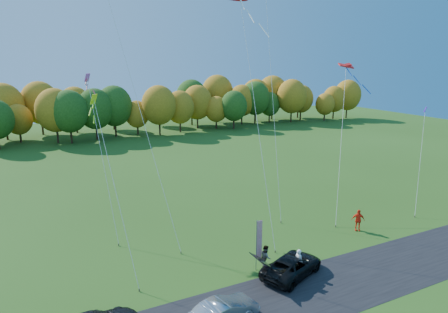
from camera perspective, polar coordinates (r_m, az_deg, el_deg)
name	(u,v)px	position (r m, az deg, el deg)	size (l,w,h in m)	color
ground	(261,268)	(29.97, 5.35, -15.64)	(160.00, 160.00, 0.00)	#264C14
asphalt_strip	(295,297)	(27.16, 10.07, -19.18)	(90.00, 6.00, 0.01)	black
tree_line	(109,137)	(79.65, -16.04, 2.63)	(116.00, 12.00, 10.00)	#1E4711
black_suv	(292,266)	(29.11, 9.69, -15.12)	(2.38, 5.16, 1.44)	black
silver_sedan	(223,312)	(24.28, -0.14, -21.33)	(1.54, 4.41, 1.45)	#A5A4A8
person_tailgate_a	(299,261)	(29.29, 10.64, -14.52)	(0.67, 0.44, 1.84)	white
person_tailgate_b	(266,257)	(29.60, 5.99, -14.09)	(0.86, 0.67, 1.78)	gray
person_east	(358,220)	(37.23, 18.59, -8.60)	(1.14, 0.47, 1.94)	#F73217
feather_flag	(259,239)	(28.78, 4.96, -11.72)	(0.51, 0.12, 3.81)	#999999
kite_delta_blue	(135,91)	(32.81, -12.66, 9.13)	(4.72, 10.92, 25.14)	#4C3F33
kite_parafoil_orange	(269,47)	(40.17, 6.50, 15.22)	(5.38, 11.67, 31.78)	#4C3F33
kite_delta_red	(256,109)	(33.76, 4.55, 6.73)	(3.36, 10.84, 21.57)	#4C3F33
kite_parafoil_rainbow	(341,138)	(41.08, 16.43, 2.57)	(9.47, 8.90, 14.61)	#4C3F33
kite_diamond_yellow	(115,190)	(27.68, -15.26, -4.58)	(1.70, 6.17, 12.69)	#4C3F33
kite_diamond_pink	(102,154)	(35.19, -17.08, 0.36)	(1.23, 7.71, 13.82)	#4C3F33
kite_diamond_blue_low	(420,161)	(43.70, 26.23, -0.58)	(4.78, 3.93, 10.23)	#4C3F33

